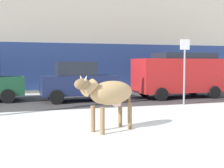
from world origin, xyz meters
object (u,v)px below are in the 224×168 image
Objects in this scene: cow_tan at (110,94)px; pedestrian_near_billboard at (141,77)px; car_navy_hatchback at (78,82)px; street_sign at (185,66)px; car_red_van at (179,74)px.

pedestrian_near_billboard is (4.93, 9.98, -0.11)m from cow_tan.
street_sign is at bearing -30.52° from car_navy_hatchback.
car_navy_hatchback is at bearing -141.67° from pedestrian_near_billboard.
pedestrian_near_billboard reaches higher than cow_tan.
pedestrian_near_billboard is (-0.58, 3.87, -0.36)m from car_red_van.
car_red_van is 2.62m from street_sign.
car_navy_hatchback is 2.05× the size of pedestrian_near_billboard.
cow_tan is 6.26m from car_navy_hatchback.
street_sign is (4.44, 3.77, 0.68)m from cow_tan.
car_red_van reaches higher than car_navy_hatchback.
car_navy_hatchback is 6.01m from pedestrian_near_billboard.
cow_tan is 0.67× the size of street_sign.
car_navy_hatchback is 5.31m from car_red_van.
car_red_van is 3.93m from pedestrian_near_billboard.
car_navy_hatchback is at bearing 178.51° from car_red_van.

